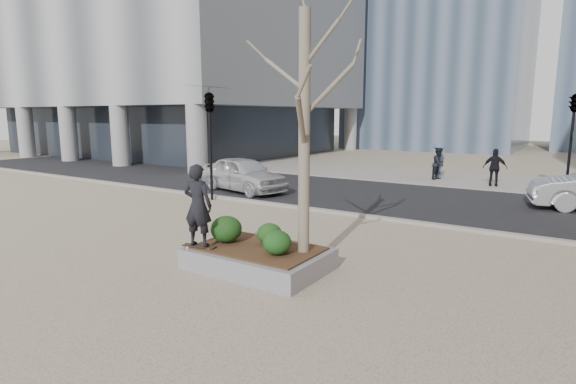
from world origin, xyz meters
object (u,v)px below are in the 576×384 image
Objects in this scene: skateboard at (199,247)px; skateboarder at (198,205)px; planter at (258,258)px; police_car at (243,174)px.

skateboard is 0.43× the size of skateboarder.
skateboarder is at bearing -147.08° from planter.
skateboard is at bearing -12.54° from skateboarder.
skateboard is 0.17× the size of police_car.
skateboarder reaches higher than skateboard.
skateboard is at bearing -133.61° from police_car.
police_car is (-5.55, 8.54, 0.31)m from skateboard.
skateboarder is (-1.10, -0.71, 1.21)m from planter.
planter is 1.64× the size of skateboarder.
skateboard is at bearing -147.08° from planter.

